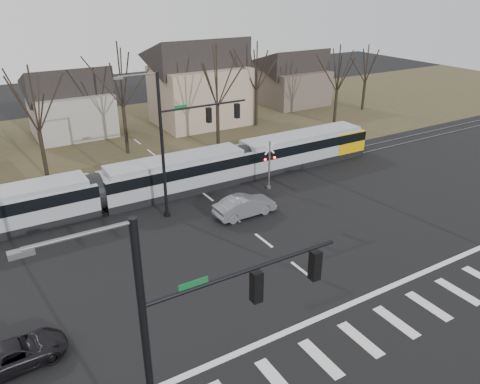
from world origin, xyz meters
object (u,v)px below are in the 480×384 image
tram (175,174)px  suv (17,354)px  rail_crossing_signal (269,167)px  sedan (245,206)px

tram → suv: tram is taller
suv → rail_crossing_signal: bearing=-67.7°
sedan → tram: bearing=21.9°
tram → sedan: tram is taller
tram → suv: 18.98m
sedan → suv: 17.52m
sedan → suv: (-16.01, -7.13, -0.16)m
rail_crossing_signal → suv: bearing=-153.2°
rail_crossing_signal → sedan: bearing=-143.6°
rail_crossing_signal → tram: bearing=154.7°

